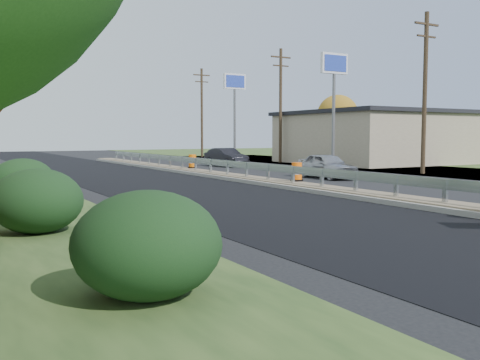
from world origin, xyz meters
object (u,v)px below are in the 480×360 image
barrel_shoulder_far (235,157)px  barrel_median_far (192,162)px  car_silver (327,166)px  barrel_median_mid (297,172)px  car_dark_mid (226,157)px

barrel_shoulder_far → barrel_median_far: bearing=-130.8°
barrel_shoulder_far → car_silver: (-4.63, -18.31, 0.30)m
barrel_shoulder_far → car_silver: size_ratio=0.20×
barrel_median_mid → barrel_median_far: (-0.00, 11.17, 0.01)m
car_silver → car_dark_mid: car_dark_mid is taller
barrel_shoulder_far → car_silver: bearing=-104.2°
barrel_median_far → car_dark_mid: bearing=41.5°
car_silver → car_dark_mid: (0.58, 12.38, 0.00)m
barrel_median_mid → car_dark_mid: (4.60, 15.24, 0.05)m
barrel_median_mid → car_silver: size_ratio=0.21×
barrel_median_far → barrel_shoulder_far: size_ratio=1.09×
barrel_shoulder_far → car_dark_mid: size_ratio=0.19×
barrel_median_far → barrel_shoulder_far: bearing=49.2°
barrel_median_far → car_dark_mid: car_dark_mid is taller
barrel_median_far → barrel_median_mid: bearing=-90.0°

